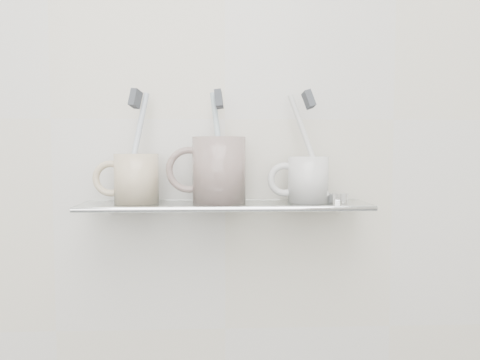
{
  "coord_description": "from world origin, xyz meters",
  "views": [
    {
      "loc": [
        -0.01,
        0.22,
        1.19
      ],
      "look_at": [
        0.03,
        1.04,
        1.14
      ],
      "focal_mm": 35.0,
      "sensor_mm": 36.0,
      "label": 1
    }
  ],
  "objects": [
    {
      "name": "shelf_rail",
      "position": [
        0.0,
        0.98,
        1.1
      ],
      "size": [
        0.5,
        0.01,
        0.01
      ],
      "primitive_type": "cylinder",
      "rotation": [
        0.0,
        1.57,
        0.0
      ],
      "color": "silver",
      "rests_on": "shelf_glass"
    },
    {
      "name": "mug_center",
      "position": [
        -0.01,
        1.04,
        1.16
      ],
      "size": [
        0.1,
        0.1,
        0.12
      ],
      "primitive_type": "cylinder",
      "rotation": [
        0.0,
        0.0,
        -0.1
      ],
      "color": "beige",
      "rests_on": "shelf_glass"
    },
    {
      "name": "chrome_cap",
      "position": [
        0.2,
        1.04,
        1.11
      ],
      "size": [
        0.04,
        0.04,
        0.02
      ],
      "primitive_type": "cylinder",
      "color": "silver",
      "rests_on": "shelf_glass"
    },
    {
      "name": "mug_right_handle",
      "position": [
        0.1,
        1.04,
        1.14
      ],
      "size": [
        0.06,
        0.01,
        0.06
      ],
      "primitive_type": "torus",
      "rotation": [
        1.57,
        0.0,
        0.0
      ],
      "color": "silver",
      "rests_on": "mug_right"
    },
    {
      "name": "bracket_right",
      "position": [
        0.21,
        1.09,
        1.09
      ],
      "size": [
        0.02,
        0.03,
        0.02
      ],
      "primitive_type": "cylinder",
      "rotation": [
        1.57,
        0.0,
        0.0
      ],
      "color": "silver",
      "rests_on": "wall_back"
    },
    {
      "name": "bristles_right",
      "position": [
        0.15,
        1.04,
        1.28
      ],
      "size": [
        0.02,
        0.03,
        0.04
      ],
      "primitive_type": "cube",
      "rotation": [
        -0.21,
        -0.3,
        0.17
      ],
      "color": "#393D44",
      "rests_on": "toothbrush_right"
    },
    {
      "name": "mug_left",
      "position": [
        -0.16,
        1.04,
        1.14
      ],
      "size": [
        0.09,
        0.09,
        0.09
      ],
      "primitive_type": "cylinder",
      "rotation": [
        0.0,
        0.0,
        -0.26
      ],
      "color": "beige",
      "rests_on": "shelf_glass"
    },
    {
      "name": "toothbrush_right",
      "position": [
        0.15,
        1.04,
        1.2
      ],
      "size": [
        0.07,
        0.04,
        0.18
      ],
      "primitive_type": "cylinder",
      "rotation": [
        -0.21,
        -0.3,
        0.17
      ],
      "color": "silver",
      "rests_on": "mug_right"
    },
    {
      "name": "toothbrush_left",
      "position": [
        -0.16,
        1.04,
        1.2
      ],
      "size": [
        0.04,
        0.05,
        0.19
      ],
      "primitive_type": "cylinder",
      "rotation": [
        -0.27,
        0.08,
        -0.38
      ],
      "color": "silver",
      "rests_on": "mug_left"
    },
    {
      "name": "mug_center_handle",
      "position": [
        -0.06,
        1.04,
        1.16
      ],
      "size": [
        0.08,
        0.01,
        0.08
      ],
      "primitive_type": "torus",
      "rotation": [
        1.57,
        0.0,
        0.0
      ],
      "color": "beige",
      "rests_on": "mug_center"
    },
    {
      "name": "wall_back",
      "position": [
        0.0,
        1.1,
        1.25
      ],
      "size": [
        2.5,
        0.0,
        2.5
      ],
      "primitive_type": "plane",
      "rotation": [
        1.57,
        0.0,
        0.0
      ],
      "color": "silver",
      "rests_on": "ground"
    },
    {
      "name": "bracket_left",
      "position": [
        -0.21,
        1.09,
        1.09
      ],
      "size": [
        0.02,
        0.03,
        0.02
      ],
      "primitive_type": "cylinder",
      "rotation": [
        1.57,
        0.0,
        0.0
      ],
      "color": "silver",
      "rests_on": "wall_back"
    },
    {
      "name": "bristles_left",
      "position": [
        -0.16,
        1.04,
        1.28
      ],
      "size": [
        0.02,
        0.03,
        0.04
      ],
      "primitive_type": "cube",
      "rotation": [
        -0.27,
        0.08,
        -0.38
      ],
      "color": "#393D44",
      "rests_on": "toothbrush_left"
    },
    {
      "name": "mug_left_handle",
      "position": [
        -0.2,
        1.04,
        1.14
      ],
      "size": [
        0.06,
        0.01,
        0.06
      ],
      "primitive_type": "torus",
      "rotation": [
        1.57,
        0.0,
        0.0
      ],
      "color": "beige",
      "rests_on": "mug_left"
    },
    {
      "name": "bristles_center",
      "position": [
        -0.01,
        1.04,
        1.28
      ],
      "size": [
        0.02,
        0.03,
        0.03
      ],
      "primitive_type": "cube",
      "rotation": [
        -0.19,
        -0.13,
        -0.07
      ],
      "color": "#393D44",
      "rests_on": "toothbrush_center"
    },
    {
      "name": "mug_right",
      "position": [
        0.15,
        1.04,
        1.14
      ],
      "size": [
        0.09,
        0.09,
        0.08
      ],
      "primitive_type": "cylinder",
      "rotation": [
        0.0,
        0.0,
        -0.26
      ],
      "color": "silver",
      "rests_on": "shelf_glass"
    },
    {
      "name": "toothbrush_center",
      "position": [
        -0.01,
        1.04,
        1.2
      ],
      "size": [
        0.03,
        0.05,
        0.19
      ],
      "primitive_type": "cylinder",
      "rotation": [
        -0.19,
        -0.13,
        -0.07
      ],
      "color": "#9CC0CA",
      "rests_on": "mug_center"
    },
    {
      "name": "shelf_glass",
      "position": [
        0.0,
        1.04,
        1.1
      ],
      "size": [
        0.5,
        0.12,
        0.01
      ],
      "primitive_type": "cube",
      "color": "silver",
      "rests_on": "wall_back"
    }
  ]
}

